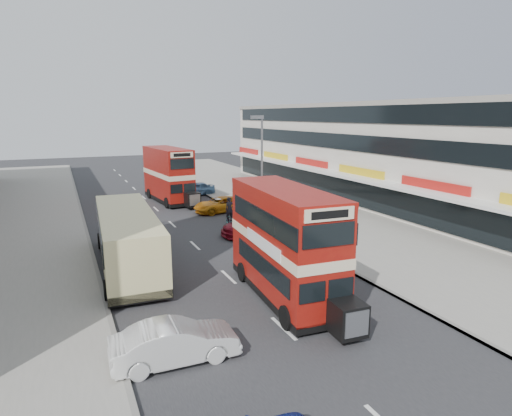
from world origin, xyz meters
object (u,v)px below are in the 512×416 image
car_left_front (175,342)px  car_right_c (195,189)px  bus_second (168,175)px  bus_main (285,243)px  coach (127,237)px  street_lamp (261,160)px  car_right_b (221,205)px  cyclist (230,215)px  pedestrian_near (312,219)px  car_right_a (257,224)px

car_left_front → car_right_c: car_left_front is taller
bus_second → bus_main: bearing=83.3°
coach → car_left_front: coach is taller
street_lamp → car_left_front: size_ratio=1.90×
car_right_b → cyclist: cyclist is taller
coach → pedestrian_near: 12.98m
car_left_front → car_right_b: bearing=-21.8°
car_right_b → car_right_c: 8.37m
street_lamp → car_right_b: street_lamp is taller
bus_second → car_right_c: bus_second is taller
car_right_b → car_right_a: bearing=-8.2°
bus_second → car_left_front: bearing=71.4°
car_right_b → cyclist: bearing=-18.7°
coach → cyclist: size_ratio=5.11×
car_left_front → car_right_c: 30.83m
car_right_c → pedestrian_near: (3.34, -17.31, 0.29)m
pedestrian_near → cyclist: size_ratio=0.77×
car_left_front → pedestrian_near: bearing=-44.7°
car_left_front → car_right_a: (9.07, 13.23, 0.04)m
cyclist → coach: bearing=-139.8°
car_right_a → car_right_c: car_right_a is taller
car_right_a → car_right_c: 16.13m
bus_main → car_right_a: bus_main is taller
car_right_b → pedestrian_near: pedestrian_near is taller
coach → car_right_b: 14.30m
pedestrian_near → car_right_b: bearing=-80.7°
pedestrian_near → bus_main: bearing=39.6°
coach → car_left_front: bearing=-86.8°
bus_main → coach: bus_main is taller
car_left_front → coach: bearing=2.1°
street_lamp → bus_main: bearing=-110.8°
car_right_c → car_right_a: bearing=-7.3°
bus_main → car_right_c: (3.59, 26.19, -1.87)m
car_right_a → pedestrian_near: pedestrian_near is taller
car_left_front → car_right_c: bearing=-15.9°
coach → car_right_c: coach is taller
bus_main → car_right_a: size_ratio=1.75×
bus_main → car_right_a: bearing=-103.8°
pedestrian_near → cyclist: cyclist is taller
street_lamp → cyclist: (-2.65, -0.15, -4.00)m
coach → cyclist: (8.30, 6.23, -0.92)m
coach → car_right_c: bearing=66.8°
car_right_a → car_right_b: (0.16, 7.76, -0.09)m
bus_main → car_left_front: bearing=32.4°
coach → pedestrian_near: (12.82, 1.90, -0.72)m
cyclist → bus_main: bearing=-97.1°
car_right_c → cyclist: 13.04m
coach → car_right_a: size_ratio=2.15×
car_right_b → car_right_c: size_ratio=1.16×
bus_second → car_right_c: (3.14, 1.95, -1.91)m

